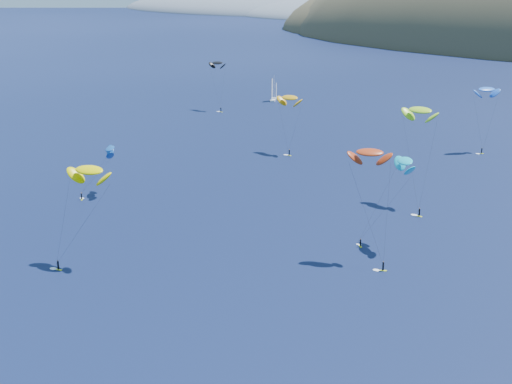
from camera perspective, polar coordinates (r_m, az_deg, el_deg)
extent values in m
ellipsoid|color=#3D3526|center=(678.80, 15.58, 11.56)|extent=(340.00, 240.00, 120.00)
ellipsoid|color=slate|center=(985.06, -0.44, 14.16)|extent=(400.00, 240.00, 60.00)
ellipsoid|color=slate|center=(877.77, 5.79, 13.69)|extent=(240.00, 180.00, 44.00)
cube|color=silver|center=(325.34, 1.40, 7.38)|extent=(5.17, 8.07, 0.95)
cylinder|color=silver|center=(324.83, 1.46, 8.35)|extent=(0.15, 0.15, 11.06)
cube|color=#E6F31B|center=(230.91, 2.67, 2.94)|extent=(1.64, 0.61, 0.09)
cylinder|color=black|center=(230.65, 2.68, 3.18)|extent=(0.38, 0.38, 1.72)
sphere|color=#8C6047|center=(230.40, 2.68, 3.42)|extent=(0.29, 0.29, 0.29)
ellipsoid|color=orange|center=(231.71, 2.71, 7.55)|extent=(9.62, 5.13, 5.17)
cube|color=#E6F31B|center=(150.77, -15.52, -6.01)|extent=(1.64, 0.75, 0.09)
cylinder|color=black|center=(150.38, -15.55, -5.66)|extent=(0.37, 0.37, 1.69)
sphere|color=#8C6047|center=(150.00, -15.58, -5.32)|extent=(0.28, 0.28, 0.28)
ellipsoid|color=#F1E400|center=(147.06, -13.21, 1.72)|extent=(10.45, 6.34, 5.45)
cube|color=#E6F31B|center=(179.66, 12.91, -1.90)|extent=(1.67, 0.69, 0.09)
cylinder|color=black|center=(179.32, 12.94, -1.60)|extent=(0.38, 0.38, 1.73)
sphere|color=#8C6047|center=(179.00, 12.96, -1.29)|extent=(0.29, 0.29, 0.29)
ellipsoid|color=#9FE223|center=(185.26, 13.01, 6.40)|extent=(10.28, 5.86, 5.43)
cube|color=#E6F31B|center=(244.45, 17.59, 2.95)|extent=(1.35, 1.42, 0.08)
cylinder|color=black|center=(244.22, 17.61, 3.17)|extent=(0.36, 0.36, 1.63)
sphere|color=#8C6047|center=(244.00, 17.63, 3.38)|extent=(0.27, 0.27, 0.27)
ellipsoid|color=blue|center=(244.60, 17.98, 7.82)|extent=(9.10, 9.44, 5.00)
cube|color=#E6F31B|center=(158.48, 8.34, -4.33)|extent=(1.23, 1.27, 0.08)
cylinder|color=black|center=(158.16, 8.35, -4.04)|extent=(0.32, 0.32, 1.47)
sphere|color=#8C6047|center=(157.85, 8.37, -3.75)|extent=(0.25, 0.25, 0.25)
ellipsoid|color=#0CB3CD|center=(155.73, 11.84, 2.44)|extent=(8.77, 8.96, 4.78)
cube|color=#E6F31B|center=(147.17, 10.12, -6.21)|extent=(1.59, 1.05, 0.09)
cylinder|color=black|center=(146.78, 10.14, -5.86)|extent=(0.36, 0.36, 1.65)
sphere|color=#8C6047|center=(146.40, 10.16, -5.52)|extent=(0.28, 0.28, 0.28)
ellipsoid|color=#AA3211|center=(146.60, 9.10, 3.16)|extent=(9.45, 7.17, 4.78)
cube|color=#E6F31B|center=(192.91, -13.77, -0.59)|extent=(1.32, 1.32, 0.08)
cylinder|color=black|center=(192.63, -13.79, -0.34)|extent=(0.34, 0.34, 1.55)
sphere|color=#8C6047|center=(192.36, -13.80, -0.08)|extent=(0.26, 0.26, 0.26)
ellipsoid|color=#0F438F|center=(193.41, -11.61, 3.42)|extent=(8.08, 8.08, 4.35)
cube|color=#E6F31B|center=(300.14, -2.82, 6.41)|extent=(1.58, 0.49, 0.09)
cylinder|color=black|center=(299.95, -2.83, 6.60)|extent=(0.37, 0.37, 1.68)
sphere|color=#8C6047|center=(299.76, -2.83, 6.78)|extent=(0.28, 0.28, 0.28)
ellipsoid|color=black|center=(303.46, -3.11, 10.28)|extent=(8.01, 3.86, 4.43)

